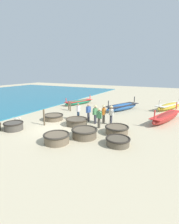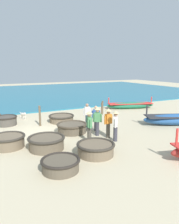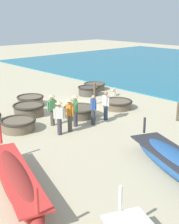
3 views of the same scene
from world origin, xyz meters
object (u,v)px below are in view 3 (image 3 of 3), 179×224
at_px(long_boat_green_hull, 16,180).
at_px(fisherman_by_coracle, 75,108).
at_px(coracle_center, 80,111).
at_px(coracle_beside_post, 29,109).
at_px(mooring_post_mid_beach, 95,94).
at_px(dog, 114,91).
at_px(coracle_tilted, 30,100).
at_px(coracle_nearest, 88,90).
at_px(coracle_weathered, 117,104).
at_px(coracle_front_right, 94,86).
at_px(fisherman_with_hat, 93,109).
at_px(fisherman_crouching, 70,112).
at_px(long_boat_white_hull, 175,162).
at_px(fisherman_hauling, 106,105).
at_px(fisherman_standing_right, 52,107).
at_px(mooring_post_inland, 178,112).
at_px(fisherman_standing_left, 59,115).
at_px(coracle_far_left, 18,124).

distance_m(long_boat_green_hull, fisherman_by_coracle, 6.40).
xyz_separation_m(coracle_center, coracle_beside_post, (1.96, -2.16, 0.03)).
bearing_deg(mooring_post_mid_beach, dog, -165.10).
relative_size(long_boat_green_hull, mooring_post_mid_beach, 3.89).
distance_m(coracle_tilted, coracle_nearest, 4.52).
distance_m(coracle_weathered, coracle_front_right, 5.20).
relative_size(coracle_center, fisherman_with_hat, 1.18).
relative_size(coracle_weathered, fisherman_with_hat, 1.17).
relative_size(fisherman_crouching, dog, 2.65).
xyz_separation_m(coracle_weathered, fisherman_crouching, (4.58, 1.10, 0.68)).
bearing_deg(fisherman_by_coracle, coracle_beside_post, -76.90).
bearing_deg(coracle_beside_post, coracle_nearest, -168.20).
relative_size(coracle_center, fisherman_by_coracle, 1.11).
xyz_separation_m(coracle_weathered, long_boat_white_hull, (4.41, 6.90, 0.11)).
height_order(fisherman_hauling, dog, fisherman_hauling).
distance_m(coracle_tilted, fisherman_crouching, 5.32).
relative_size(fisherman_by_coracle, dog, 2.65).
bearing_deg(coracle_weathered, fisherman_crouching, 13.46).
distance_m(coracle_tilted, coracle_weathered, 5.44).
bearing_deg(fisherman_standing_right, coracle_beside_post, -90.52).
height_order(coracle_weathered, dog, dog).
height_order(coracle_center, fisherman_hauling, fisherman_hauling).
relative_size(mooring_post_inland, mooring_post_mid_beach, 0.74).
height_order(coracle_tilted, coracle_weathered, coracle_tilted).
distance_m(fisherman_with_hat, fisherman_standing_left, 2.17).
bearing_deg(coracle_tilted, mooring_post_inland, 118.28).
bearing_deg(coracle_center, fisherman_by_coracle, 41.48).
xyz_separation_m(coracle_front_right, long_boat_white_hull, (6.82, 11.51, 0.12)).
relative_size(coracle_tilted, coracle_beside_post, 0.94).
bearing_deg(coracle_front_right, long_boat_green_hull, 37.00).
xyz_separation_m(dog, mooring_post_inland, (1.43, 6.07, 0.14)).
distance_m(coracle_nearest, long_boat_white_hull, 11.82).
height_order(long_boat_green_hull, mooring_post_inland, long_boat_green_hull).
bearing_deg(coracle_far_left, fisherman_crouching, 135.37).
xyz_separation_m(coracle_weathered, fisherman_standing_left, (5.24, 1.13, 0.68)).
bearing_deg(fisherman_hauling, coracle_tilted, -73.53).
height_order(coracle_tilted, long_boat_white_hull, long_boat_white_hull).
distance_m(coracle_weathered, fisherman_standing_right, 4.76).
bearing_deg(coracle_beside_post, coracle_weathered, 152.16).
bearing_deg(coracle_center, fisherman_standing_right, 4.63).
xyz_separation_m(coracle_far_left, long_boat_white_hull, (-1.99, 7.60, 0.08)).
bearing_deg(mooring_post_mid_beach, fisherman_with_hat, 45.84).
bearing_deg(coracle_weathered, fisherman_hauling, 26.92).
bearing_deg(coracle_tilted, coracle_beside_post, 55.39).
bearing_deg(coracle_far_left, long_boat_green_hull, 59.47).
xyz_separation_m(coracle_weathered, coracle_front_right, (-2.41, -4.61, -0.01)).
bearing_deg(coracle_tilted, fisherman_crouching, 79.10).
height_order(fisherman_crouching, mooring_post_mid_beach, fisherman_crouching).
distance_m(coracle_center, coracle_beside_post, 2.92).
xyz_separation_m(coracle_tilted, mooring_post_mid_beach, (-3.21, 2.45, 0.35)).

